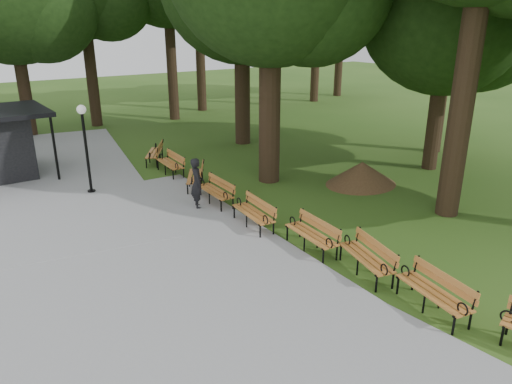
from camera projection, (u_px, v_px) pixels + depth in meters
ground at (385, 299)px, 10.53m from camera, size 100.00×100.00×0.00m
path at (163, 293)px, 10.71m from camera, size 12.00×38.00×0.06m
person at (197, 183)px, 15.45m from camera, size 0.57×0.72×1.71m
lamp_post at (84, 131)px, 16.34m from camera, size 0.32×0.32×3.18m
dirt_mound at (362, 173)px, 17.88m from camera, size 2.41×2.41×0.88m
bench_2 at (433, 293)px, 9.95m from camera, size 0.97×1.98×0.88m
bench_3 at (366, 258)px, 11.44m from camera, size 1.11×2.00×0.88m
bench_4 at (311, 235)px, 12.66m from camera, size 0.78×1.94×0.88m
bench_5 at (253, 213)px, 14.09m from camera, size 0.81×1.95×0.88m
bench_6 at (215, 192)px, 15.93m from camera, size 0.69×1.92×0.88m
bench_7 at (195, 176)px, 17.50m from camera, size 1.53×1.96×0.88m
bench_8 at (170, 164)px, 19.08m from camera, size 0.73×1.93×0.88m
bench_9 at (154, 153)px, 20.66m from camera, size 1.55×1.95×0.88m
lawn_tree_1 at (450, 6)px, 17.85m from camera, size 6.77×6.77×9.83m
lawn_tree_5 at (453, 3)px, 20.44m from camera, size 5.90×5.90×9.61m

